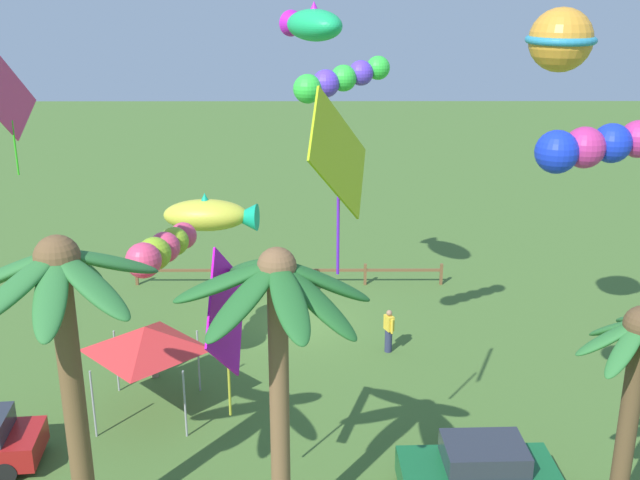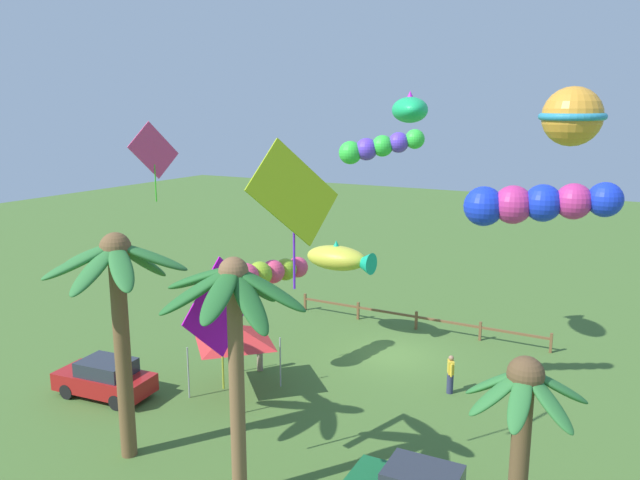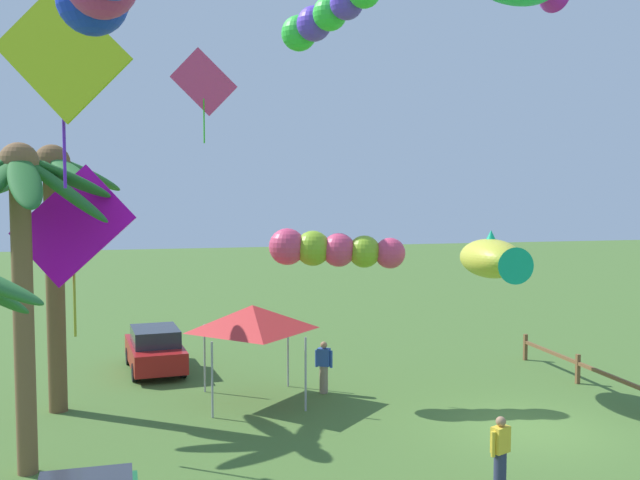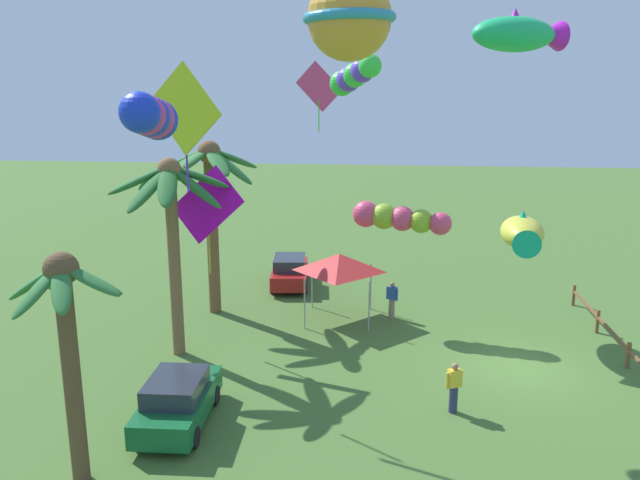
# 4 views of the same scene
# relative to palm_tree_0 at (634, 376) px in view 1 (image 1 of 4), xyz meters

# --- Properties ---
(ground_plane) EXTENTS (120.00, 120.00, 0.00)m
(ground_plane) POSITION_rel_palm_tree_0_xyz_m (7.78, -12.11, -4.25)
(ground_plane) COLOR #476B2D
(palm_tree_0) EXTENTS (2.77, 2.87, 5.89)m
(palm_tree_0) POSITION_rel_palm_tree_0_xyz_m (0.00, 0.00, 0.00)
(palm_tree_0) COLOR brown
(palm_tree_0) RESTS_ON ground
(palm_tree_1) EXTENTS (4.33, 4.19, 7.23)m
(palm_tree_1) POSITION_rel_palm_tree_0_xyz_m (7.73, 0.07, 1.37)
(palm_tree_1) COLOR brown
(palm_tree_1) RESTS_ON ground
(palm_tree_2) EXTENTS (4.24, 4.10, 7.45)m
(palm_tree_2) POSITION_rel_palm_tree_0_xyz_m (12.28, -0.06, 1.41)
(palm_tree_2) COLOR brown
(palm_tree_2) RESTS_ON ground
(rail_fence) EXTENTS (13.33, 0.12, 0.95)m
(rail_fence) POSITION_rel_palm_tree_0_xyz_m (8.12, -15.94, -3.65)
(rail_fence) COLOR brown
(rail_fence) RESTS_ON ground
(parked_car_1) EXTENTS (3.95, 1.84, 1.51)m
(parked_car_1) POSITION_rel_palm_tree_0_xyz_m (2.84, -1.54, -3.50)
(parked_car_1) COLOR #145B2D
(parked_car_1) RESTS_ON ground
(spectator_0) EXTENTS (0.36, 0.51, 1.59)m
(spectator_0) POSITION_rel_palm_tree_0_xyz_m (4.38, -9.56, -3.44)
(spectator_0) COLOR #2D3351
(spectator_0) RESTS_ON ground
(spectator_1) EXTENTS (0.38, 0.49, 1.59)m
(spectator_1) POSITION_rel_palm_tree_0_xyz_m (12.29, -7.77, -3.44)
(spectator_1) COLOR gray
(spectator_1) RESTS_ON ground
(festival_tent) EXTENTS (2.86, 2.86, 2.85)m
(festival_tent) POSITION_rel_palm_tree_0_xyz_m (11.95, -5.54, -1.78)
(festival_tent) COLOR #9E9EA3
(festival_tent) RESTS_ON ground
(kite_ball_0) EXTENTS (2.00, 2.00, 1.74)m
(kite_ball_0) POSITION_rel_palm_tree_0_xyz_m (0.26, -6.55, 6.66)
(kite_ball_0) COLOR orange
(kite_fish_1) EXTENTS (3.74, 1.98, 1.49)m
(kite_fish_1) POSITION_rel_palm_tree_0_xyz_m (10.89, -12.64, -0.10)
(kite_fish_1) COLOR gold
(kite_diamond_2) EXTENTS (0.58, 2.91, 4.06)m
(kite_diamond_2) POSITION_rel_palm_tree_0_xyz_m (8.93, -0.90, 1.07)
(kite_diamond_2) COLOR #C00BC0
(kite_fish_3) EXTENTS (2.59, 3.34, 1.28)m
(kite_fish_3) POSITION_rel_palm_tree_0_xyz_m (7.08, -11.25, 6.86)
(kite_fish_3) COLOR #1BBD65
(kite_tube_4) EXTENTS (2.68, 1.64, 1.19)m
(kite_tube_4) POSITION_rel_palm_tree_0_xyz_m (6.29, -6.34, 5.63)
(kite_tube_4) COLOR #35D83E
(kite_diamond_5) EXTENTS (1.31, 2.75, 4.13)m
(kite_diamond_5) POSITION_rel_palm_tree_0_xyz_m (6.44, -1.01, 4.62)
(kite_diamond_5) COLOR #AECA18
(kite_tube_6) EXTENTS (1.68, 3.97, 1.20)m
(kite_tube_6) POSITION_rel_palm_tree_0_xyz_m (11.79, -7.90, 0.19)
(kite_tube_6) COLOR #E33F69
(kite_tube_7) EXTENTS (3.54, 1.52, 1.16)m
(kite_tube_7) POSITION_rel_palm_tree_0_xyz_m (0.41, -2.18, 4.66)
(kite_tube_7) COLOR #1732D5
(kite_diamond_8) EXTENTS (0.59, 2.10, 3.01)m
(kite_diamond_8) POSITION_rel_palm_tree_0_xyz_m (14.59, -4.41, 5.32)
(kite_diamond_8) COLOR #DB3C73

